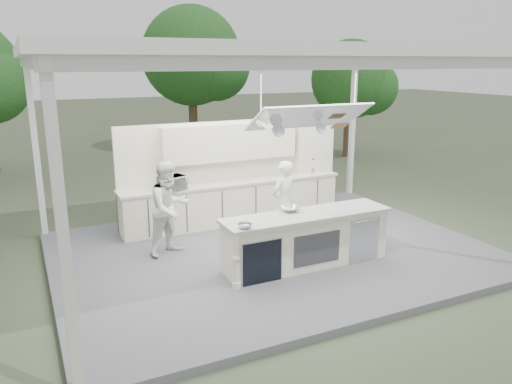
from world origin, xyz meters
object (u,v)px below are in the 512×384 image
demo_island (305,239)px  sous_chef (170,208)px  head_chef (283,202)px  back_counter (233,201)px

demo_island → sous_chef: 2.58m
head_chef → sous_chef: sous_chef is taller
back_counter → sous_chef: 2.22m
back_counter → head_chef: (0.41, -1.56, 0.34)m
back_counter → head_chef: head_chef is taller
back_counter → head_chef: bearing=-75.3°
back_counter → head_chef: 1.65m
sous_chef → demo_island: bearing=-61.2°
demo_island → back_counter: (-0.18, 2.81, 0.00)m
demo_island → back_counter: size_ratio=0.61×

